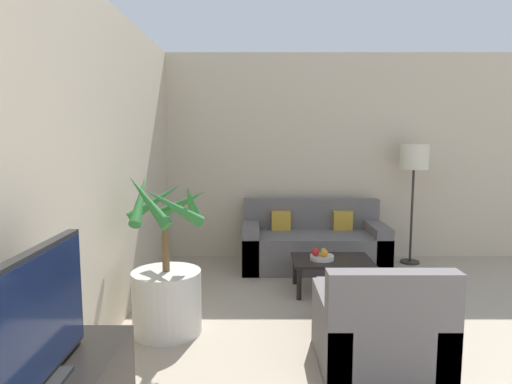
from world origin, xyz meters
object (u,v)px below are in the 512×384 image
Objects in this scene: potted_palm at (168,286)px; apple_red at (317,252)px; sofa_loveseat at (314,245)px; orange_fruit at (326,253)px; fruit_bowl at (323,257)px; ottoman at (352,304)px; coffee_table at (333,263)px; apple_green at (325,251)px; floor_lamp at (416,162)px; armchair at (381,331)px; television at (36,322)px.

apple_red is (1.36, 0.95, 0.04)m from potted_palm.
sofa_loveseat reaches higher than orange_fruit.
fruit_bowl is 0.10m from apple_red.
orange_fruit is 0.14× the size of ottoman.
apple_green reaches higher than coffee_table.
fruit_bowl is 0.09m from orange_fruit.
floor_lamp is 18.74× the size of apple_red.
armchair is (0.07, -1.58, -0.04)m from coffee_table.
apple_red is 1.09× the size of orange_fruit.
armchair reaches higher than ottoman.
armchair is at bearing -83.27° from fruit_bowl.
ottoman is at bearing 6.09° from potted_palm.
orange_fruit is at bearing 99.04° from ottoman.
coffee_table is 3.31× the size of fruit_bowl.
television is 3.56× the size of fruit_bowl.
fruit_bowl is (-0.11, -0.02, 0.07)m from coffee_table.
fruit_bowl is (-0.03, -0.93, 0.09)m from sofa_loveseat.
orange_fruit is at bearing 32.37° from potted_palm.
orange_fruit is at bearing -74.13° from fruit_bowl.
ottoman is at bearing -121.42° from floor_lamp.
television is 2.29m from armchair.
orange_fruit is at bearing 96.37° from armchair.
television is 0.58× the size of floor_lamp.
sofa_loveseat is (1.60, 3.81, -0.62)m from television.
armchair is (0.18, -1.56, -0.11)m from fruit_bowl.
potted_palm reaches higher than coffee_table.
apple_red is at bearing -95.73° from sofa_loveseat.
television is 3.35m from apple_green.
television is at bearing -125.83° from floor_lamp.
potted_palm reaches higher than ottoman.
potted_palm is at bearing -145.00° from apple_red.
television is at bearing -129.49° from ottoman.
apple_green is at bearing -140.00° from floor_lamp.
potted_palm is 1.60× the size of armchair.
television is at bearing -118.66° from fruit_bowl.
fruit_bowl is 3.05× the size of apple_red.
apple_green is (-0.09, 0.00, 0.13)m from coffee_table.
television is 3.27m from apple_red.
ottoman is (1.71, 2.08, -0.72)m from television.
television is 0.65× the size of potted_palm.
floor_lamp reaches higher than coffee_table.
apple_red is 0.10× the size of armchair.
orange_fruit is (-1.28, -1.16, -0.87)m from floor_lamp.
television is at bearing -118.74° from apple_green.
fruit_bowl is 3.34× the size of orange_fruit.
fruit_bowl is (1.43, 0.97, -0.02)m from potted_palm.
armchair is at bearing -86.32° from ottoman.
orange_fruit is (-0.00, -0.08, 0.00)m from apple_green.
apple_green is 0.88m from ottoman.
floor_lamp is at bearing 7.71° from sofa_loveseat.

